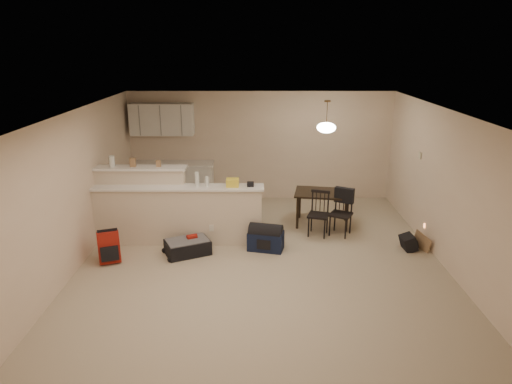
{
  "coord_description": "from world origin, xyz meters",
  "views": [
    {
      "loc": [
        -0.09,
        -6.81,
        3.49
      ],
      "look_at": [
        -0.1,
        0.7,
        1.05
      ],
      "focal_mm": 32.0,
      "sensor_mm": 36.0,
      "label": 1
    }
  ],
  "objects_px": {
    "pendant_lamp": "(326,127)",
    "navy_duffel": "(266,241)",
    "suitcase": "(188,247)",
    "dining_chair_near": "(318,214)",
    "dining_chair_far": "(341,213)",
    "black_daypack": "(408,243)",
    "red_backpack": "(109,247)",
    "dining_table": "(323,196)"
  },
  "relations": [
    {
      "from": "suitcase",
      "to": "navy_duffel",
      "type": "xyz_separation_m",
      "value": [
        1.36,
        0.17,
        0.04
      ]
    },
    {
      "from": "dining_chair_near",
      "to": "navy_duffel",
      "type": "xyz_separation_m",
      "value": [
        -1.01,
        -0.65,
        -0.26
      ]
    },
    {
      "from": "suitcase",
      "to": "pendant_lamp",
      "type": "bearing_deg",
      "value": 3.47
    },
    {
      "from": "suitcase",
      "to": "navy_duffel",
      "type": "distance_m",
      "value": 1.38
    },
    {
      "from": "dining_chair_near",
      "to": "suitcase",
      "type": "xyz_separation_m",
      "value": [
        -2.37,
        -0.83,
        -0.31
      ]
    },
    {
      "from": "pendant_lamp",
      "to": "black_daypack",
      "type": "distance_m",
      "value": 2.6
    },
    {
      "from": "pendant_lamp",
      "to": "dining_chair_near",
      "type": "relative_size",
      "value": 0.72
    },
    {
      "from": "navy_duffel",
      "to": "dining_chair_far",
      "type": "bearing_deg",
      "value": 38.56
    },
    {
      "from": "dining_table",
      "to": "dining_chair_far",
      "type": "distance_m",
      "value": 0.61
    },
    {
      "from": "pendant_lamp",
      "to": "suitcase",
      "type": "distance_m",
      "value": 3.43
    },
    {
      "from": "dining_chair_near",
      "to": "pendant_lamp",
      "type": "bearing_deg",
      "value": 91.64
    },
    {
      "from": "dining_chair_near",
      "to": "black_daypack",
      "type": "relative_size",
      "value": 2.85
    },
    {
      "from": "red_backpack",
      "to": "dining_table",
      "type": "bearing_deg",
      "value": 3.73
    },
    {
      "from": "pendant_lamp",
      "to": "dining_chair_near",
      "type": "distance_m",
      "value": 1.66
    },
    {
      "from": "navy_duffel",
      "to": "suitcase",
      "type": "bearing_deg",
      "value": -159.3
    },
    {
      "from": "dining_table",
      "to": "red_backpack",
      "type": "bearing_deg",
      "value": -146.98
    },
    {
      "from": "dining_table",
      "to": "dining_chair_near",
      "type": "height_order",
      "value": "dining_chair_near"
    },
    {
      "from": "black_daypack",
      "to": "suitcase",
      "type": "bearing_deg",
      "value": 88.87
    },
    {
      "from": "dining_chair_far",
      "to": "red_backpack",
      "type": "xyz_separation_m",
      "value": [
        -4.07,
        -1.15,
        -0.18
      ]
    },
    {
      "from": "pendant_lamp",
      "to": "navy_duffel",
      "type": "distance_m",
      "value": 2.47
    },
    {
      "from": "pendant_lamp",
      "to": "dining_chair_near",
      "type": "height_order",
      "value": "pendant_lamp"
    },
    {
      "from": "pendant_lamp",
      "to": "black_daypack",
      "type": "height_order",
      "value": "pendant_lamp"
    },
    {
      "from": "suitcase",
      "to": "dining_table",
      "type": "bearing_deg",
      "value": 3.47
    },
    {
      "from": "dining_table",
      "to": "pendant_lamp",
      "type": "bearing_deg",
      "value": -80.73
    },
    {
      "from": "red_backpack",
      "to": "navy_duffel",
      "type": "distance_m",
      "value": 2.68
    },
    {
      "from": "navy_duffel",
      "to": "black_daypack",
      "type": "xyz_separation_m",
      "value": [
        2.53,
        0.0,
        -0.03
      ]
    },
    {
      "from": "dining_chair_near",
      "to": "suitcase",
      "type": "height_order",
      "value": "dining_chair_near"
    },
    {
      "from": "dining_table",
      "to": "red_backpack",
      "type": "xyz_separation_m",
      "value": [
        -3.79,
        -1.67,
        -0.34
      ]
    },
    {
      "from": "pendant_lamp",
      "to": "navy_duffel",
      "type": "relative_size",
      "value": 1.01
    },
    {
      "from": "pendant_lamp",
      "to": "navy_duffel",
      "type": "xyz_separation_m",
      "value": [
        -1.16,
        -1.19,
        -1.82
      ]
    },
    {
      "from": "navy_duffel",
      "to": "black_daypack",
      "type": "bearing_deg",
      "value": 13.42
    },
    {
      "from": "dining_chair_far",
      "to": "navy_duffel",
      "type": "height_order",
      "value": "dining_chair_far"
    },
    {
      "from": "dining_table",
      "to": "pendant_lamp",
      "type": "distance_m",
      "value": 1.38
    },
    {
      "from": "dining_chair_near",
      "to": "dining_chair_far",
      "type": "xyz_separation_m",
      "value": [
        0.43,
        0.02,
        0.01
      ]
    },
    {
      "from": "dining_chair_near",
      "to": "navy_duffel",
      "type": "bearing_deg",
      "value": -129.67
    },
    {
      "from": "dining_chair_near",
      "to": "red_backpack",
      "type": "xyz_separation_m",
      "value": [
        -3.64,
        -1.13,
        -0.17
      ]
    },
    {
      "from": "dining_chair_near",
      "to": "suitcase",
      "type": "bearing_deg",
      "value": -143.35
    },
    {
      "from": "navy_duffel",
      "to": "black_daypack",
      "type": "relative_size",
      "value": 2.03
    },
    {
      "from": "dining_chair_far",
      "to": "suitcase",
      "type": "bearing_deg",
      "value": -135.33
    },
    {
      "from": "pendant_lamp",
      "to": "suitcase",
      "type": "height_order",
      "value": "pendant_lamp"
    },
    {
      "from": "pendant_lamp",
      "to": "dining_chair_far",
      "type": "xyz_separation_m",
      "value": [
        0.27,
        -0.52,
        -1.55
      ]
    },
    {
      "from": "dining_table",
      "to": "dining_chair_near",
      "type": "relative_size",
      "value": 1.41
    }
  ]
}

